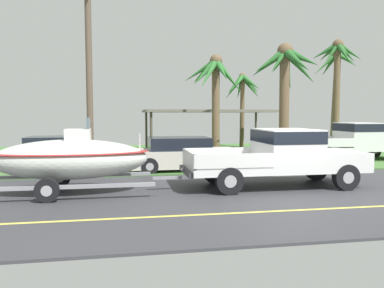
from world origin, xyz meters
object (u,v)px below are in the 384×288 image
palm_tree_mid (285,75)px  palm_tree_far_left (215,81)px  pickup_truck_towing (285,154)px  palm_tree_far_right (243,89)px  utility_pole (89,76)px  carport_awning (210,112)px  parked_sedan_near (183,154)px  palm_tree_near_left (337,68)px  boat_on_trailer (70,159)px  parked_pickup_background (357,140)px  palm_tree_near_right (335,77)px  parked_sedan_far (62,153)px

palm_tree_mid → palm_tree_far_left: palm_tree_mid is taller
pickup_truck_towing → palm_tree_far_right: (2.91, 13.63, 2.98)m
pickup_truck_towing → utility_pole: bearing=150.4°
carport_awning → palm_tree_far_left: bearing=-99.9°
parked_sedan_near → palm_tree_far_left: size_ratio=0.85×
palm_tree_far_right → palm_tree_near_left: bearing=-29.2°
boat_on_trailer → parked_pickup_background: (13.01, 5.81, 0.02)m
parked_sedan_near → palm_tree_mid: size_ratio=0.81×
carport_awning → palm_tree_far_right: bearing=46.5°
utility_pole → pickup_truck_towing: bearing=-29.6°
pickup_truck_towing → boat_on_trailer: 6.64m
palm_tree_near_left → palm_tree_near_right: 2.94m
boat_on_trailer → palm_tree_near_left: bearing=36.0°
palm_tree_far_left → utility_pole: bearing=-155.0°
parked_sedan_far → palm_tree_far_left: size_ratio=0.85×
boat_on_trailer → carport_awning: bearing=58.0°
parked_pickup_background → parked_sedan_near: (-9.07, -1.90, -0.38)m
pickup_truck_towing → parked_sedan_far: size_ratio=1.35×
parked_pickup_background → palm_tree_near_left: (1.74, 4.92, 4.12)m
palm_tree_near_right → pickup_truck_towing: bearing=-125.6°
boat_on_trailer → palm_tree_far_right: bearing=55.0°
parked_sedan_near → carport_awning: size_ratio=0.57×
parked_sedan_near → palm_tree_near_left: (10.82, 6.81, 4.49)m
parked_sedan_far → palm_tree_near_right: (17.19, 7.95, 4.26)m
palm_tree_far_right → palm_tree_mid: bearing=-97.0°
palm_tree_near_left → pickup_truck_towing: bearing=-127.1°
parked_pickup_background → parked_sedan_near: 9.28m
parked_sedan_near → palm_tree_far_right: 11.71m
carport_awning → palm_tree_far_right: palm_tree_far_right is taller
palm_tree_mid → boat_on_trailer: bearing=-154.4°
palm_tree_near_right → palm_tree_near_left: bearing=-118.7°
pickup_truck_towing → palm_tree_far_left: bearing=97.9°
palm_tree_near_right → palm_tree_mid: size_ratio=1.28×
palm_tree_near_left → palm_tree_far_left: bearing=-153.0°
pickup_truck_towing → parked_pickup_background: 8.62m
palm_tree_near_left → palm_tree_near_right: (1.40, 2.57, -0.24)m
parked_sedan_far → palm_tree_mid: bearing=-8.1°
palm_tree_near_right → boat_on_trailer: bearing=-140.5°
palm_tree_near_left → palm_tree_far_left: (-8.96, -4.57, -1.31)m
palm_tree_far_left → palm_tree_far_right: 8.37m
palm_tree_far_right → palm_tree_near_right: bearing=-2.9°
parked_sedan_near → palm_tree_far_left: bearing=50.3°
pickup_truck_towing → parked_pickup_background: bearing=42.4°
pickup_truck_towing → utility_pole: utility_pole is taller
pickup_truck_towing → parked_sedan_far: 9.37m
carport_awning → palm_tree_near_left: size_ratio=1.10×
pickup_truck_towing → boat_on_trailer: bearing=180.0°
boat_on_trailer → parked_pickup_background: 14.25m
carport_awning → utility_pole: 9.37m
palm_tree_near_left → utility_pole: utility_pole is taller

